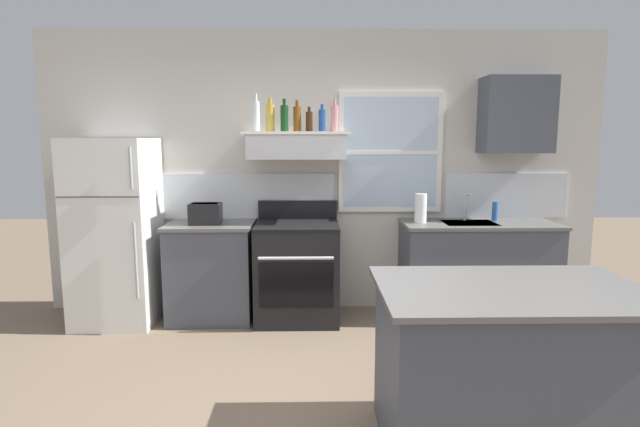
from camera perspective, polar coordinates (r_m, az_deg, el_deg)
back_wall at (r=4.94m, az=0.72°, el=4.64°), size 5.40×0.11×2.70m
refrigerator at (r=4.95m, az=-22.12°, el=-1.92°), size 0.70×0.72×1.69m
counter_left_of_stove at (r=4.85m, az=-12.14°, el=-6.37°), size 0.79×0.63×0.91m
toaster at (r=4.71m, az=-12.83°, el=0.03°), size 0.30×0.20×0.19m
stove_range at (r=4.72m, az=-2.60°, el=-6.48°), size 0.76×0.69×1.09m
range_hood_shelf at (r=4.66m, az=-2.66°, el=7.74°), size 0.96×0.52×0.24m
bottle_clear_tall at (r=4.65m, az=-7.23°, el=10.92°), size 0.06×0.06×0.34m
bottle_champagne_gold_foil at (r=4.67m, az=-5.65°, el=10.76°), size 0.08×0.08×0.30m
bottle_dark_green_wine at (r=4.64m, az=-4.05°, el=10.74°), size 0.07×0.07×0.29m
bottle_amber_wine at (r=4.70m, az=-2.60°, el=10.68°), size 0.07×0.07×0.28m
bottle_brown_stout at (r=4.69m, az=-1.24°, el=10.40°), size 0.06×0.06×0.23m
bottle_blue_liqueur at (r=4.70m, az=0.24°, el=10.52°), size 0.07×0.07×0.25m
bottle_rose_pink at (r=4.62m, az=1.66°, el=10.75°), size 0.07×0.07×0.29m
counter_right_with_sink at (r=5.01m, az=17.35°, el=-6.07°), size 1.43×0.63×0.91m
sink_faucet at (r=4.96m, az=16.22°, el=1.21°), size 0.03×0.17×0.28m
paper_towel_roll at (r=4.75m, az=11.32°, el=0.60°), size 0.11×0.11×0.27m
dish_soap_bottle at (r=5.06m, az=19.19°, el=0.25°), size 0.06×0.06×0.18m
kitchen_island at (r=3.00m, az=20.47°, el=-16.13°), size 1.40×0.90×0.91m
upper_cabinet_right at (r=5.12m, az=21.34°, el=10.33°), size 0.64×0.32×0.70m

